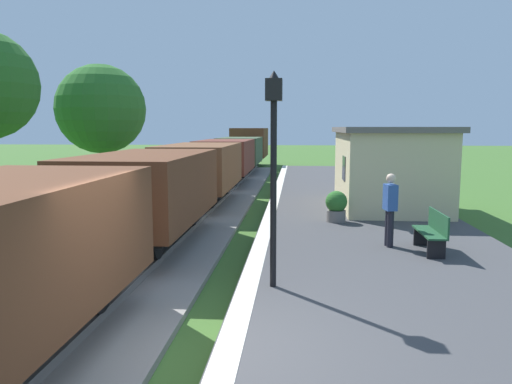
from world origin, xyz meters
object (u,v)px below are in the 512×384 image
Objects in this scene: freight_train at (218,162)px; station_hut at (387,167)px; potted_planter at (336,206)px; lamp_post_near at (274,140)px; tree_field_left at (101,109)px; person_waiting at (390,207)px; bench_near_hut at (433,231)px.

station_hut reaches higher than freight_train.
potted_planter is 6.63m from lamp_post_near.
freight_train is 14.43m from lamp_post_near.
person_waiting is at bearing -43.78° from tree_field_left.
person_waiting is (-1.00, -5.96, -0.47)m from station_hut.
bench_near_hut is at bearing 144.64° from person_waiting.
tree_field_left reaches higher than potted_planter.
station_hut is 0.98× the size of tree_field_left.
bench_near_hut is 0.88× the size of person_waiting.
freight_train is at bearing -70.30° from person_waiting.
lamp_post_near is at bearing -76.97° from freight_train.
freight_train reaches higher than bench_near_hut.
freight_train is at bearing 144.15° from station_hut.
bench_near_hut is at bearing -59.49° from freight_train.
potted_planter is (4.81, -7.90, -0.73)m from freight_train.
station_hut reaches higher than bench_near_hut.
person_waiting is at bearing 50.68° from lamp_post_near.
tree_field_left is (-11.17, 10.71, 2.67)m from person_waiting.
person_waiting is at bearing -71.62° from potted_planter.
freight_train is 13.15m from bench_near_hut.
station_hut is 9.82m from lamp_post_near.
potted_planter is at bearing 118.50° from bench_near_hut.
freight_train is 12.32m from person_waiting.
person_waiting is 4.35m from lamp_post_near.
lamp_post_near reaches higher than station_hut.
station_hut is 6.33× the size of potted_planter.
freight_train is 9.28m from potted_planter.
station_hut is 3.70m from potted_planter.
freight_train is 6.76× the size of station_hut.
tree_field_left is at bearing 121.91° from lamp_post_near.
potted_planter is 0.16× the size of tree_field_left.
lamp_post_near is at bearing -141.92° from bench_near_hut.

